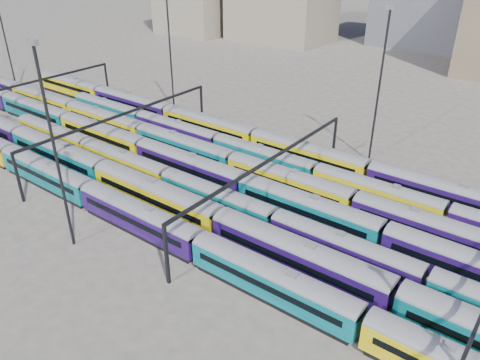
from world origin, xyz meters
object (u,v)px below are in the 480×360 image
Objects in this scene: rake_0 at (199,243)px; rake_2 at (216,197)px; rake_1 at (219,220)px; mast_2 at (53,144)px.

rake_0 reaches higher than rake_2.
rake_1 is (-0.98, 5.00, 0.29)m from rake_0.
rake_1 is at bearing 40.08° from mast_2.
rake_2 is 22.65m from mast_2.
rake_0 is at bearing -60.71° from rake_2.
rake_0 is 1.29× the size of rake_2.
mast_2 is at bearing -119.53° from rake_2.
mast_2 is (-14.26, -12.00, 11.00)m from rake_1.
rake_1 is at bearing 101.06° from rake_0.
rake_0 is 20.21m from mast_2.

